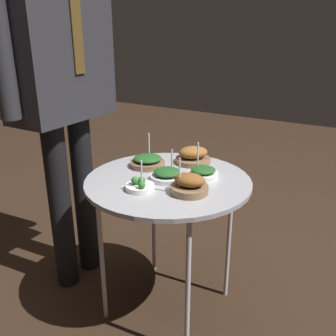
# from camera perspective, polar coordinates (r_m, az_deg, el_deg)

# --- Properties ---
(ground_plane) EXTENTS (8.00, 8.00, 0.00)m
(ground_plane) POSITION_cam_1_polar(r_m,az_deg,el_deg) (1.92, 0.00, -20.09)
(ground_plane) COLOR black
(serving_cart) EXTENTS (0.70, 0.70, 0.66)m
(serving_cart) POSITION_cam_1_polar(r_m,az_deg,el_deg) (1.59, 0.00, -3.14)
(serving_cart) COLOR #939399
(serving_cart) RESTS_ON ground_plane
(bowl_roast_front_center) EXTENTS (0.15, 0.15, 0.15)m
(bowl_roast_front_center) POSITION_cam_1_polar(r_m,az_deg,el_deg) (1.44, 3.29, -2.58)
(bowl_roast_front_center) COLOR brown
(bowl_roast_front_center) RESTS_ON serving_cart
(bowl_broccoli_mid_left) EXTENTS (0.11, 0.11, 0.13)m
(bowl_broccoli_mid_left) POSITION_cam_1_polar(r_m,az_deg,el_deg) (1.47, -4.30, -2.71)
(bowl_broccoli_mid_left) COLOR white
(bowl_broccoli_mid_left) RESTS_ON serving_cart
(bowl_spinach_far_rim) EXTENTS (0.13, 0.13, 0.15)m
(bowl_spinach_far_rim) POSITION_cam_1_polar(r_m,az_deg,el_deg) (1.59, 5.39, -0.71)
(bowl_spinach_far_rim) COLOR white
(bowl_spinach_far_rim) RESTS_ON serving_cart
(bowl_spinach_back_right) EXTENTS (0.16, 0.16, 0.15)m
(bowl_spinach_back_right) POSITION_cam_1_polar(r_m,az_deg,el_deg) (1.71, -3.13, 1.02)
(bowl_spinach_back_right) COLOR brown
(bowl_spinach_back_right) RESTS_ON serving_cart
(bowl_spinach_back_left) EXTENTS (0.14, 0.14, 0.12)m
(bowl_spinach_back_left) POSITION_cam_1_polar(r_m,az_deg,el_deg) (1.56, -0.10, -1.04)
(bowl_spinach_back_left) COLOR silver
(bowl_spinach_back_left) RESTS_ON serving_cart
(bowl_roast_front_right) EXTENTS (0.17, 0.17, 0.08)m
(bowl_roast_front_right) POSITION_cam_1_polar(r_m,az_deg,el_deg) (1.75, 3.88, 1.83)
(bowl_roast_front_right) COLOR brown
(bowl_roast_front_right) RESTS_ON serving_cart
(waiter_figure) EXTENTS (0.64, 0.24, 1.74)m
(waiter_figure) POSITION_cam_1_polar(r_m,az_deg,el_deg) (1.78, -16.25, 14.95)
(waiter_figure) COLOR black
(waiter_figure) RESTS_ON ground_plane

